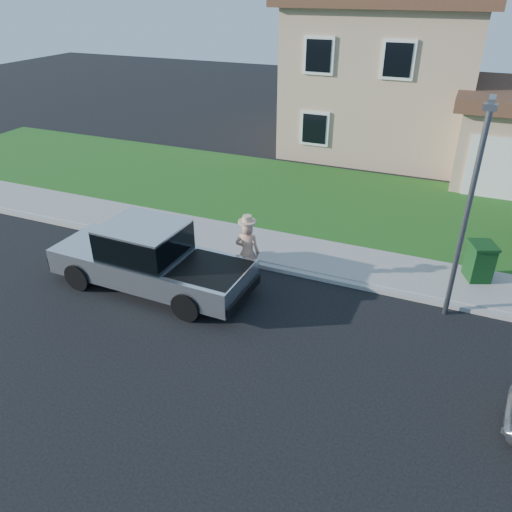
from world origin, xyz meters
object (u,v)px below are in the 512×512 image
Objects in this scene: trash_bin at (480,261)px; street_lamp at (469,202)px; pickup_truck at (150,259)px; woman at (247,252)px.

trash_bin is 3.10m from street_lamp.
street_lamp reaches higher than trash_bin.
pickup_truck is 1.05× the size of street_lamp.
woman reaches higher than pickup_truck.
woman is at bearing 30.19° from pickup_truck.
woman is 0.37× the size of street_lamp.
woman reaches higher than trash_bin.
woman is (2.27, 1.24, 0.09)m from pickup_truck.
pickup_truck is at bearing 18.47° from woman.
trash_bin is at bearing 25.78° from pickup_truck.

